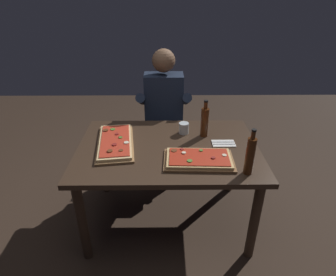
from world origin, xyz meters
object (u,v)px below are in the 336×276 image
object	(u,v)px
diner_chair	(164,127)
wine_bottle_dark	(205,121)
pizza_rectangular_front	(199,159)
oil_bottle_amber	(250,155)
pizza_rectangular_left	(115,142)
tumbler_near_camera	(184,129)
seated_diner	(164,110)
dining_table	(168,157)

from	to	relation	value
diner_chair	wine_bottle_dark	bearing A→B (deg)	-63.61
pizza_rectangular_front	diner_chair	distance (m)	1.13
diner_chair	oil_bottle_amber	bearing A→B (deg)	-65.01
oil_bottle_amber	diner_chair	distance (m)	1.39
oil_bottle_amber	diner_chair	size ratio (longest dim) A/B	0.37
pizza_rectangular_left	wine_bottle_dark	bearing A→B (deg)	10.88
tumbler_near_camera	seated_diner	world-z (taller)	seated_diner
pizza_rectangular_left	wine_bottle_dark	distance (m)	0.74
pizza_rectangular_left	oil_bottle_amber	bearing A→B (deg)	-22.85
pizza_rectangular_left	wine_bottle_dark	world-z (taller)	wine_bottle_dark
pizza_rectangular_left	oil_bottle_amber	world-z (taller)	oil_bottle_amber
seated_diner	pizza_rectangular_front	bearing A→B (deg)	-75.13
pizza_rectangular_left	seated_diner	world-z (taller)	seated_diner
dining_table	wine_bottle_dark	bearing A→B (deg)	31.17
dining_table	seated_diner	size ratio (longest dim) A/B	1.05
pizza_rectangular_left	oil_bottle_amber	size ratio (longest dim) A/B	1.92
tumbler_near_camera	wine_bottle_dark	bearing A→B (deg)	-16.83
seated_diner	tumbler_near_camera	bearing A→B (deg)	-71.41
dining_table	seated_diner	xyz separation A→B (m)	(-0.04, 0.74, 0.10)
oil_bottle_amber	seated_diner	size ratio (longest dim) A/B	0.25
seated_diner	oil_bottle_amber	bearing A→B (deg)	-62.64
wine_bottle_dark	seated_diner	bearing A→B (deg)	121.11
wine_bottle_dark	diner_chair	xyz separation A→B (m)	(-0.33, 0.67, -0.38)
dining_table	oil_bottle_amber	bearing A→B (deg)	-33.76
wine_bottle_dark	diner_chair	world-z (taller)	wine_bottle_dark
pizza_rectangular_front	wine_bottle_dark	world-z (taller)	wine_bottle_dark
wine_bottle_dark	pizza_rectangular_left	bearing A→B (deg)	-169.12
pizza_rectangular_left	oil_bottle_amber	distance (m)	1.03
wine_bottle_dark	tumbler_near_camera	distance (m)	0.19
diner_chair	seated_diner	world-z (taller)	seated_diner
pizza_rectangular_front	tumbler_near_camera	bearing A→B (deg)	100.47
pizza_rectangular_front	seated_diner	bearing A→B (deg)	104.87
dining_table	wine_bottle_dark	xyz separation A→B (m)	(0.30, 0.18, 0.23)
oil_bottle_amber	diner_chair	bearing A→B (deg)	114.99
pizza_rectangular_front	dining_table	bearing A→B (deg)	135.61
oil_bottle_amber	seated_diner	world-z (taller)	seated_diner
oil_bottle_amber	dining_table	bearing A→B (deg)	146.24
pizza_rectangular_front	tumbler_near_camera	distance (m)	0.45
pizza_rectangular_left	tumbler_near_camera	xyz separation A→B (m)	(0.55, 0.19, 0.02)
pizza_rectangular_left	seated_diner	bearing A→B (deg)	61.27
pizza_rectangular_left	seated_diner	size ratio (longest dim) A/B	0.47
pizza_rectangular_front	wine_bottle_dark	distance (m)	0.42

